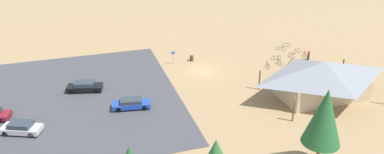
{
  "coord_description": "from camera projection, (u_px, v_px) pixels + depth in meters",
  "views": [
    {
      "loc": [
        17.11,
        48.7,
        23.03
      ],
      "look_at": [
        2.96,
        3.89,
        1.2
      ],
      "focal_mm": 34.83,
      "sensor_mm": 36.0,
      "label": 1
    }
  ],
  "objects": [
    {
      "name": "ground",
      "position": [
        203.0,
        71.0,
        56.49
      ],
      "size": [
        160.0,
        160.0,
        0.0
      ],
      "primitive_type": "plane",
      "color": "#9E7F56",
      "rests_on": "ground"
    },
    {
      "name": "parking_lot_asphalt",
      "position": [
        29.0,
        105.0,
        47.03
      ],
      "size": [
        37.44,
        30.5,
        0.05
      ],
      "primitive_type": "cube",
      "color": "#424247",
      "rests_on": "ground"
    },
    {
      "name": "bike_pavilion",
      "position": [
        323.0,
        77.0,
        47.88
      ],
      "size": [
        13.82,
        9.08,
        5.0
      ],
      "color": "#C6B28E",
      "rests_on": "ground"
    },
    {
      "name": "trash_bin",
      "position": [
        192.0,
        58.0,
        60.12
      ],
      "size": [
        0.6,
        0.6,
        0.9
      ],
      "primitive_type": "cylinder",
      "color": "brown",
      "rests_on": "ground"
    },
    {
      "name": "lot_sign",
      "position": [
        173.0,
        56.0,
        58.5
      ],
      "size": [
        0.56,
        0.08,
        2.2
      ],
      "color": "#99999E",
      "rests_on": "ground"
    },
    {
      "name": "pine_far_east",
      "position": [
        324.0,
        117.0,
        33.86
      ],
      "size": [
        3.61,
        3.61,
        8.28
      ],
      "color": "brown",
      "rests_on": "ground"
    },
    {
      "name": "bicycle_green_yard_right",
      "position": [
        290.0,
        62.0,
        58.72
      ],
      "size": [
        1.41,
        0.96,
        0.89
      ],
      "color": "black",
      "rests_on": "ground"
    },
    {
      "name": "bicycle_yellow_yard_center",
      "position": [
        292.0,
        55.0,
        61.49
      ],
      "size": [
        0.48,
        1.74,
        0.77
      ],
      "color": "black",
      "rests_on": "ground"
    },
    {
      "name": "bicycle_white_yard_front",
      "position": [
        286.0,
        45.0,
        66.01
      ],
      "size": [
        1.74,
        0.48,
        0.83
      ],
      "color": "black",
      "rests_on": "ground"
    },
    {
      "name": "bicycle_blue_front_row",
      "position": [
        276.0,
        58.0,
        60.55
      ],
      "size": [
        1.73,
        0.48,
        0.81
      ],
      "color": "black",
      "rests_on": "ground"
    },
    {
      "name": "bicycle_teal_lone_west",
      "position": [
        314.0,
        65.0,
        57.65
      ],
      "size": [
        1.6,
        0.66,
        0.87
      ],
      "color": "black",
      "rests_on": "ground"
    },
    {
      "name": "bicycle_black_trailside",
      "position": [
        279.0,
        63.0,
        58.69
      ],
      "size": [
        0.48,
        1.67,
        0.81
      ],
      "color": "black",
      "rests_on": "ground"
    },
    {
      "name": "bicycle_purple_yard_left",
      "position": [
        268.0,
        65.0,
        57.71
      ],
      "size": [
        0.5,
        1.73,
        0.83
      ],
      "color": "black",
      "rests_on": "ground"
    },
    {
      "name": "bicycle_silver_near_sign",
      "position": [
        299.0,
        66.0,
        57.4
      ],
      "size": [
        0.48,
        1.78,
        0.83
      ],
      "color": "black",
      "rests_on": "ground"
    },
    {
      "name": "bicycle_red_near_porch",
      "position": [
        305.0,
        54.0,
        61.91
      ],
      "size": [
        0.76,
        1.7,
        0.87
      ],
      "color": "black",
      "rests_on": "ground"
    },
    {
      "name": "bicycle_orange_lone_east",
      "position": [
        297.0,
        51.0,
        63.2
      ],
      "size": [
        1.79,
        0.48,
        0.91
      ],
      "color": "black",
      "rests_on": "ground"
    },
    {
      "name": "bicycle_green_by_bin",
      "position": [
        280.0,
        48.0,
        64.5
      ],
      "size": [
        1.39,
        1.14,
        0.76
      ],
      "color": "black",
      "rests_on": "ground"
    },
    {
      "name": "car_black_front_row",
      "position": [
        85.0,
        86.0,
        50.21
      ],
      "size": [
        4.99,
        2.91,
        1.35
      ],
      "color": "black",
      "rests_on": "parking_lot_asphalt"
    },
    {
      "name": "car_silver_aisle_side",
      "position": [
        21.0,
        128.0,
        40.93
      ],
      "size": [
        4.69,
        3.37,
        1.34
      ],
      "color": "#BCBCC1",
      "rests_on": "parking_lot_asphalt"
    },
    {
      "name": "car_blue_inner_stall",
      "position": [
        131.0,
        104.0,
        45.94
      ],
      "size": [
        4.83,
        2.47,
        1.27
      ],
      "color": "#1E42B2",
      "rests_on": "parking_lot_asphalt"
    },
    {
      "name": "visitor_at_bikes",
      "position": [
        309.0,
        55.0,
        60.34
      ],
      "size": [
        0.36,
        0.36,
        1.67
      ],
      "color": "#2D3347",
      "rests_on": "ground"
    }
  ]
}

